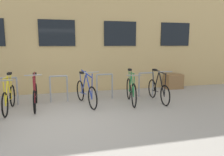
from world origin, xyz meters
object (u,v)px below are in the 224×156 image
(bicycle_green, at_px, (131,90))
(planter_box, at_px, (174,81))
(bicycle_blue, at_px, (86,92))
(bicycle_yellow, at_px, (9,98))
(bicycle_black, at_px, (158,90))
(bicycle_maroon, at_px, (35,95))

(bicycle_green, relative_size, planter_box, 2.40)
(bicycle_blue, distance_m, planter_box, 4.11)
(bicycle_yellow, relative_size, bicycle_blue, 0.94)
(bicycle_blue, xyz_separation_m, bicycle_black, (2.33, -0.19, -0.01))
(bicycle_green, distance_m, bicycle_maroon, 2.90)
(bicycle_blue, height_order, bicycle_maroon, bicycle_blue)
(bicycle_yellow, xyz_separation_m, bicycle_blue, (2.16, 0.12, 0.01))
(bicycle_blue, bearing_deg, planter_box, 20.64)
(bicycle_yellow, distance_m, bicycle_black, 4.49)
(bicycle_black, xyz_separation_m, bicycle_maroon, (-3.81, 0.24, -0.00))
(bicycle_green, distance_m, bicycle_black, 0.92)
(bicycle_maroon, distance_m, planter_box, 5.51)
(bicycle_maroon, height_order, planter_box, bicycle_maroon)
(bicycle_black, height_order, bicycle_maroon, bicycle_maroon)
(bicycle_yellow, xyz_separation_m, bicycle_green, (3.57, -0.04, 0.02))
(bicycle_blue, height_order, bicycle_black, bicycle_blue)
(bicycle_green, bearing_deg, planter_box, 33.38)
(bicycle_yellow, bearing_deg, bicycle_maroon, 13.62)
(bicycle_green, bearing_deg, bicycle_maroon, 176.02)
(bicycle_yellow, distance_m, planter_box, 6.21)
(bicycle_blue, relative_size, planter_box, 2.48)
(bicycle_black, bearing_deg, bicycle_yellow, 179.08)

